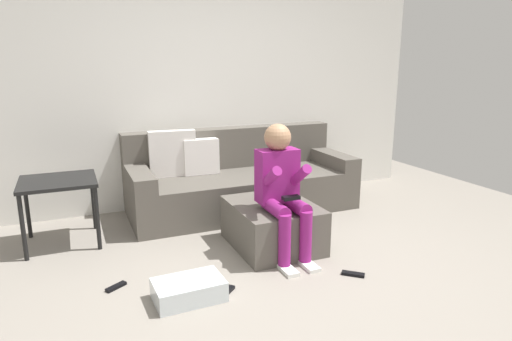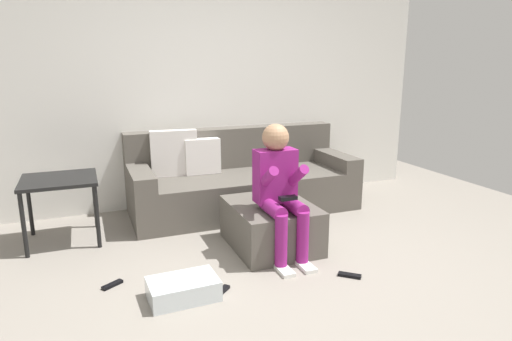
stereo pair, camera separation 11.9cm
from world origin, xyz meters
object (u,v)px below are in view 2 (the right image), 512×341
at_px(ottoman, 271,225).
at_px(remote_under_side_table, 112,285).
at_px(remote_by_storage_bin, 221,292).
at_px(storage_bin, 183,289).
at_px(side_table, 60,186).
at_px(remote_near_ottoman, 350,275).
at_px(person_seated, 280,184).
at_px(couch_sectional, 240,181).

relative_size(ottoman, remote_under_side_table, 5.17).
relative_size(ottoman, remote_by_storage_bin, 4.57).
height_order(storage_bin, remote_by_storage_bin, storage_bin).
bearing_deg(side_table, remote_near_ottoman, -37.39).
xyz_separation_m(person_seated, remote_under_side_table, (-1.34, -0.05, -0.60)).
bearing_deg(remote_by_storage_bin, couch_sectional, 24.66).
relative_size(storage_bin, remote_near_ottoman, 2.74).
distance_m(person_seated, remote_by_storage_bin, 0.98).
bearing_deg(couch_sectional, remote_near_ottoman, -82.96).
distance_m(remote_near_ottoman, remote_under_side_table, 1.75).
relative_size(couch_sectional, side_table, 3.82).
distance_m(couch_sectional, remote_near_ottoman, 1.86).
bearing_deg(ottoman, remote_under_side_table, -169.76).
bearing_deg(couch_sectional, remote_under_side_table, -137.60).
bearing_deg(person_seated, remote_near_ottoman, -59.15).
relative_size(remote_near_ottoman, remote_under_side_table, 1.08).
bearing_deg(remote_under_side_table, remote_near_ottoman, -48.65).
relative_size(couch_sectional, remote_near_ottoman, 14.04).
distance_m(ottoman, remote_near_ottoman, 0.83).
xyz_separation_m(person_seated, side_table, (-1.67, 0.97, -0.11)).
height_order(ottoman, storage_bin, ottoman).
distance_m(ottoman, remote_under_side_table, 1.38).
bearing_deg(person_seated, remote_under_side_table, -177.74).
distance_m(couch_sectional, storage_bin, 1.97).
bearing_deg(remote_under_side_table, person_seated, -29.59).
bearing_deg(remote_under_side_table, remote_by_storage_bin, -60.56).
height_order(couch_sectional, remote_by_storage_bin, couch_sectional).
bearing_deg(storage_bin, remote_under_side_table, 141.38).
distance_m(couch_sectional, side_table, 1.81).
bearing_deg(side_table, ottoman, -25.01).
xyz_separation_m(ottoman, side_table, (-1.68, 0.78, 0.32)).
bearing_deg(remote_near_ottoman, side_table, -175.58).
relative_size(side_table, remote_near_ottoman, 3.68).
bearing_deg(storage_bin, remote_near_ottoman, -7.06).
bearing_deg(ottoman, storage_bin, -146.70).
relative_size(person_seated, remote_under_side_table, 6.91).
xyz_separation_m(couch_sectional, storage_bin, (-1.01, -1.67, -0.24)).
bearing_deg(remote_near_ottoman, ottoman, 155.19).
height_order(person_seated, remote_under_side_table, person_seated).
relative_size(storage_bin, remote_by_storage_bin, 2.60).
xyz_separation_m(remote_by_storage_bin, remote_under_side_table, (-0.70, 0.38, 0.00)).
xyz_separation_m(side_table, remote_under_side_table, (0.33, -1.03, -0.50)).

